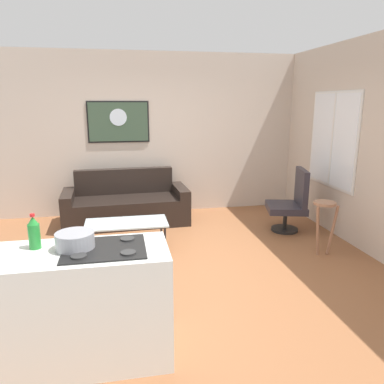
% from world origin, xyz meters
% --- Properties ---
extents(ground, '(6.40, 6.40, 0.04)m').
position_xyz_m(ground, '(0.00, 0.00, -0.02)').
color(ground, '#925A37').
extents(back_wall, '(6.40, 0.05, 2.80)m').
position_xyz_m(back_wall, '(0.00, 2.42, 1.40)').
color(back_wall, beige).
rests_on(back_wall, ground).
extents(right_wall, '(0.05, 6.40, 2.80)m').
position_xyz_m(right_wall, '(2.62, 0.30, 1.40)').
color(right_wall, beige).
rests_on(right_wall, ground).
extents(couch, '(2.03, 0.93, 0.86)m').
position_xyz_m(couch, '(-0.50, 1.82, 0.29)').
color(couch, black).
rests_on(couch, ground).
extents(coffee_table, '(1.09, 0.54, 0.39)m').
position_xyz_m(coffee_table, '(-0.52, 0.62, 0.36)').
color(coffee_table, silver).
rests_on(coffee_table, ground).
extents(armchair, '(0.69, 0.71, 0.98)m').
position_xyz_m(armchair, '(2.00, 0.92, 0.46)').
color(armchair, black).
rests_on(armchair, ground).
extents(bar_stool, '(0.33, 0.32, 0.71)m').
position_xyz_m(bar_stool, '(2.01, 0.01, 0.52)').
color(bar_stool, '#9F6E52').
rests_on(bar_stool, ground).
extents(kitchen_counter, '(1.46, 0.61, 0.92)m').
position_xyz_m(kitchen_counter, '(-0.96, -1.55, 0.45)').
color(kitchen_counter, silver).
rests_on(kitchen_counter, ground).
extents(soda_bottle_2, '(0.09, 0.09, 0.27)m').
position_xyz_m(soda_bottle_2, '(-1.20, -1.43, 1.02)').
color(soda_bottle_2, '#248531').
rests_on(soda_bottle_2, kitchen_counter).
extents(mixing_bowl, '(0.28, 0.28, 0.13)m').
position_xyz_m(mixing_bowl, '(-0.91, -1.51, 0.96)').
color(mixing_bowl, '#90939B').
rests_on(mixing_bowl, kitchen_counter).
extents(wall_painting, '(1.04, 0.03, 0.70)m').
position_xyz_m(wall_painting, '(-0.56, 2.38, 1.63)').
color(wall_painting, black).
extents(window, '(0.03, 1.24, 1.43)m').
position_xyz_m(window, '(2.59, 0.90, 1.41)').
color(window, silver).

